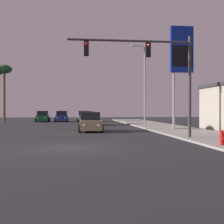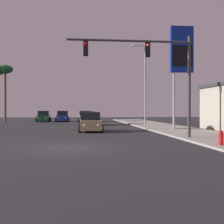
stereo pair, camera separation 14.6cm
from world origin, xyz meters
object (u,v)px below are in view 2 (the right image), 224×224
(gas_station_sign, at_px, (182,55))
(fire_hydrant, at_px, (221,138))
(street_lamp, at_px, (144,81))
(palm_tree_far, at_px, (5,72))
(car_blue, at_px, (62,117))
(car_white, at_px, (85,117))
(car_green, at_px, (44,117))
(car_grey, at_px, (87,119))
(car_tan, at_px, (90,123))
(traffic_light_mast, at_px, (154,65))

(gas_station_sign, xyz_separation_m, fire_hydrant, (-1.90, -11.37, -6.13))
(street_lamp, distance_m, palm_tree_far, 24.18)
(car_blue, height_order, gas_station_sign, gas_station_sign)
(car_white, bearing_deg, car_green, 3.32)
(car_grey, height_order, fire_hydrant, car_grey)
(car_tan, bearing_deg, fire_hydrant, 117.03)
(car_white, height_order, car_green, same)
(fire_hydrant, relative_size, palm_tree_far, 0.09)
(gas_station_sign, distance_m, fire_hydrant, 13.06)
(car_white, distance_m, car_green, 6.33)
(car_blue, bearing_deg, car_green, 0.55)
(car_white, xyz_separation_m, street_lamp, (6.23, -15.39, 4.36))
(car_tan, bearing_deg, car_grey, -90.12)
(car_grey, relative_size, fire_hydrant, 5.70)
(gas_station_sign, bearing_deg, car_white, 108.73)
(car_grey, height_order, gas_station_sign, gas_station_sign)
(car_blue, bearing_deg, car_grey, 105.47)
(palm_tree_far, bearing_deg, car_grey, -43.41)
(fire_hydrant, bearing_deg, car_tan, 116.44)
(gas_station_sign, bearing_deg, car_blue, 116.40)
(car_grey, bearing_deg, car_tan, 90.77)
(car_green, bearing_deg, car_tan, 104.09)
(street_lamp, bearing_deg, palm_tree_far, 139.91)
(car_green, height_order, palm_tree_far, palm_tree_far)
(car_tan, distance_m, car_grey, 10.96)
(car_grey, height_order, car_blue, same)
(street_lamp, bearing_deg, traffic_light_mast, -99.80)
(car_white, xyz_separation_m, gas_station_sign, (7.86, -23.18, 5.86))
(street_lamp, xyz_separation_m, fire_hydrant, (-0.27, -19.17, -4.63))
(car_tan, distance_m, palm_tree_far, 26.50)
(car_tan, height_order, car_blue, same)
(street_lamp, height_order, gas_station_sign, same)
(car_white, xyz_separation_m, fire_hydrant, (5.96, -34.55, -0.27))
(car_white, bearing_deg, palm_tree_far, -2.37)
(gas_station_sign, bearing_deg, car_green, 122.07)
(car_tan, bearing_deg, street_lamp, -131.04)
(car_white, bearing_deg, car_blue, 5.41)
(car_blue, bearing_deg, fire_hydrant, 103.24)
(car_white, xyz_separation_m, traffic_light_mast, (3.69, -30.05, 4.00))
(car_grey, bearing_deg, traffic_light_mast, 102.49)
(car_white, relative_size, car_tan, 1.00)
(car_white, distance_m, street_lamp, 17.16)
(car_grey, xyz_separation_m, car_blue, (-3.51, 11.05, 0.00))
(car_tan, height_order, car_grey, same)
(traffic_light_mast, bearing_deg, palm_tree_far, 117.75)
(traffic_light_mast, bearing_deg, gas_station_sign, 58.77)
(car_tan, bearing_deg, car_blue, -80.70)
(gas_station_sign, distance_m, palm_tree_far, 30.73)
(car_grey, bearing_deg, palm_tree_far, -41.93)
(car_white, relative_size, fire_hydrant, 5.71)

